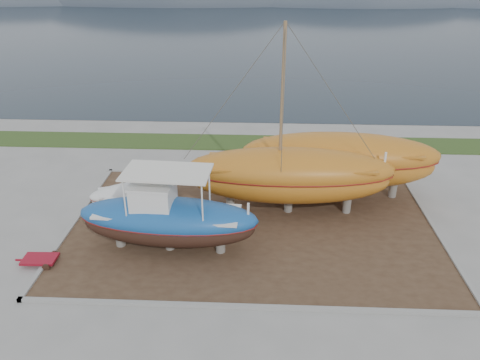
# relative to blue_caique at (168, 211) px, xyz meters

# --- Properties ---
(ground) EXTENTS (140.00, 140.00, 0.00)m
(ground) POSITION_rel_blue_caique_xyz_m (3.79, -1.77, -2.04)
(ground) COLOR gray
(ground) RESTS_ON ground
(dirt_patch) EXTENTS (18.00, 12.00, 0.06)m
(dirt_patch) POSITION_rel_blue_caique_xyz_m (3.79, 2.23, -2.01)
(dirt_patch) COLOR #422D1E
(dirt_patch) RESTS_ON ground
(curb_frame) EXTENTS (18.60, 12.60, 0.15)m
(curb_frame) POSITION_rel_blue_caique_xyz_m (3.79, 2.23, -1.97)
(curb_frame) COLOR gray
(curb_frame) RESTS_ON ground
(grass_strip) EXTENTS (44.00, 3.00, 0.08)m
(grass_strip) POSITION_rel_blue_caique_xyz_m (3.79, 13.73, -2.00)
(grass_strip) COLOR #284219
(grass_strip) RESTS_ON ground
(sea) EXTENTS (260.00, 100.00, 0.04)m
(sea) POSITION_rel_blue_caique_xyz_m (3.79, 68.23, -2.04)
(sea) COLOR black
(sea) RESTS_ON ground
(mountain_ridge) EXTENTS (200.00, 36.00, 20.00)m
(mountain_ridge) POSITION_rel_blue_caique_xyz_m (3.79, 123.23, -2.04)
(mountain_ridge) COLOR #333D49
(mountain_ridge) RESTS_ON ground
(blue_caique) EXTENTS (8.37, 3.08, 3.96)m
(blue_caique) POSITION_rel_blue_caique_xyz_m (0.00, 0.00, 0.00)
(blue_caique) COLOR #19539D
(blue_caique) RESTS_ON dirt_patch
(white_dinghy) EXTENTS (4.94, 3.24, 1.39)m
(white_dinghy) POSITION_rel_blue_caique_xyz_m (-2.55, 3.72, -1.29)
(white_dinghy) COLOR white
(white_dinghy) RESTS_ON dirt_patch
(orange_sailboat) EXTENTS (10.76, 3.29, 9.70)m
(orange_sailboat) POSITION_rel_blue_caique_xyz_m (5.65, 3.78, 2.87)
(orange_sailboat) COLOR #B0671B
(orange_sailboat) RESTS_ON dirt_patch
(orange_bare_hull) EXTENTS (10.91, 3.62, 3.54)m
(orange_bare_hull) POSITION_rel_blue_caique_xyz_m (8.49, 5.82, -0.21)
(orange_bare_hull) COLOR #B0671B
(orange_bare_hull) RESTS_ON dirt_patch
(red_trailer) EXTENTS (2.24, 1.16, 0.31)m
(red_trailer) POSITION_rel_blue_caique_xyz_m (-5.58, -1.40, -1.88)
(red_trailer) COLOR maroon
(red_trailer) RESTS_ON ground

